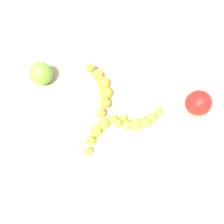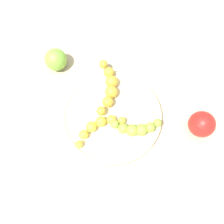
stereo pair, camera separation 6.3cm
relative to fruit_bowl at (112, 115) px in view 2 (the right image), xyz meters
The scene contains 7 objects.
ground_plane 0.01m from the fruit_bowl, ahead, with size 2.40×2.40×0.00m, color tan.
fruit_bowl is the anchor object (origin of this frame).
banana_green 0.08m from the fruit_bowl, behind, with size 0.12×0.09×0.03m.
banana_spotted 0.08m from the fruit_bowl, 53.62° to the right, with size 0.10×0.16×0.04m.
banana_yellow 0.06m from the fruit_bowl, 75.24° to the left, with size 0.09×0.14×0.03m.
apple_red 0.25m from the fruit_bowl, 158.32° to the right, with size 0.07×0.07×0.07m, color red.
apple_green 0.25m from the fruit_bowl, 15.79° to the right, with size 0.07×0.07×0.07m, color #72B238.
Camera 2 is at (-0.12, 0.21, 0.62)m, focal length 36.70 mm.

